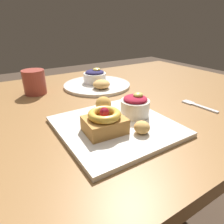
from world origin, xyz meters
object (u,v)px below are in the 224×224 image
fritter_middle (103,104)px  back_ramekin (95,76)px  back_plate (97,85)px  front_plate (116,126)px  coffee_mug (34,82)px  fork (197,105)px  cake_slice (105,122)px  back_pastry (101,84)px  berry_ramekin (135,106)px  fritter_front (142,127)px

fritter_middle → back_ramekin: back_ramekin is taller
back_plate → fritter_middle: bearing=-114.6°
front_plate → coffee_mug: (-0.11, 0.40, 0.04)m
back_plate → fork: (0.18, -0.38, -0.00)m
fritter_middle → back_ramekin: 0.31m
cake_slice → back_ramekin: (0.18, 0.40, 0.00)m
cake_slice → back_pastry: (0.17, 0.31, -0.01)m
berry_ramekin → fritter_middle: berry_ramekin is taller
front_plate → fritter_front: fritter_front is taller
fritter_front → back_pastry: size_ratio=0.57×
front_plate → berry_ramekin: (0.08, 0.02, 0.04)m
cake_slice → fritter_middle: (0.06, 0.11, -0.01)m
back_plate → back_pastry: size_ratio=4.15×
fritter_front → back_pastry: back_pastry is taller
fritter_front → coffee_mug: (-0.14, 0.48, 0.02)m
fork → fritter_middle: bearing=64.8°
front_plate → fritter_middle: size_ratio=6.05×
berry_ramekin → back_ramekin: size_ratio=0.83×
front_plate → back_plate: bearing=69.1°
berry_ramekin → fork: bearing=-8.7°
back_pastry → fork: bearing=-57.9°
fritter_middle → coffee_mug: bearing=112.6°
back_ramekin → fritter_middle: bearing=-113.2°
front_plate → back_plate: (0.14, 0.36, 0.00)m
front_plate → coffee_mug: size_ratio=3.11×
fritter_middle → fritter_front: bearing=-86.1°
fritter_front → fork: size_ratio=0.31×
back_plate → coffee_mug: coffee_mug is taller
coffee_mug → fork: bearing=-44.7°
fritter_middle → coffee_mug: 0.34m
fritter_front → coffee_mug: bearing=106.4°
fritter_middle → back_pastry: (0.10, 0.20, -0.00)m
back_pastry → coffee_mug: size_ratio=0.74×
back_ramekin → back_pastry: size_ratio=1.44×
back_plate → back_pastry: bearing=-103.2°
fritter_front → fork: bearing=10.2°
fritter_middle → berry_ramekin: bearing=-52.7°
fritter_middle → back_pastry: size_ratio=0.69×
cake_slice → berry_ramekin: (0.12, 0.03, 0.00)m
berry_ramekin → fritter_front: 0.10m
back_ramekin → fritter_front: bearing=-103.8°
coffee_mug → fritter_front: bearing=-73.6°
cake_slice → back_plate: bearing=64.1°
back_plate → berry_ramekin: bearing=-100.1°
berry_ramekin → fritter_front: size_ratio=2.10×
fritter_middle → back_plate: size_ratio=0.17×
cake_slice → back_ramekin: same height
front_plate → back_pastry: back_pastry is taller
fritter_middle → back_ramekin: (0.12, 0.29, 0.01)m
fritter_front → fritter_middle: bearing=93.9°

